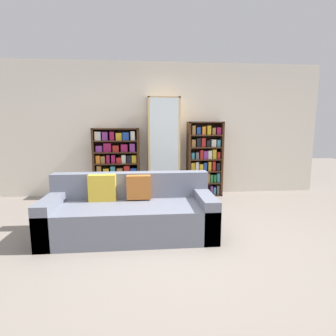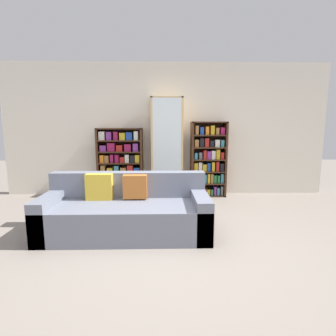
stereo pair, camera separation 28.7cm
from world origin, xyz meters
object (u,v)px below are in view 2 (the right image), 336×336
display_cabinet (167,148)px  wine_bottle (189,198)px  bookshelf_right (208,160)px  bookshelf_left (120,163)px  couch (126,213)px

display_cabinet → wine_bottle: size_ratio=5.56×
bookshelf_right → wine_bottle: bearing=-122.3°
bookshelf_left → display_cabinet: size_ratio=0.70×
bookshelf_left → bookshelf_right: 1.79m
bookshelf_left → bookshelf_right: size_ratio=0.92×
bookshelf_right → wine_bottle: size_ratio=4.24×
display_cabinet → bookshelf_right: bearing=1.1°
couch → wine_bottle: (0.98, 1.19, -0.14)m
bookshelf_left → bookshelf_right: bearing=0.0°
display_cabinet → bookshelf_left: bearing=179.0°
couch → bookshelf_right: (1.43, 1.90, 0.45)m
bookshelf_right → couch: bearing=-127.0°
bookshelf_right → wine_bottle: 1.03m
bookshelf_left → wine_bottle: (1.34, -0.71, -0.54)m
couch → bookshelf_right: bearing=53.0°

